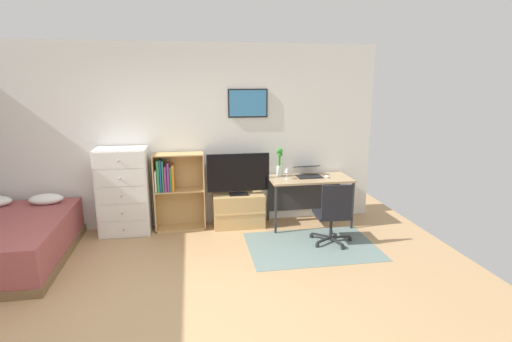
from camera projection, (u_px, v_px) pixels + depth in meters
The scene contains 14 objects.
ground_plane at pixel (173, 312), 3.75m from camera, with size 7.20×7.20×0.00m, color tan.
wall_back_with_posters at pixel (175, 137), 5.79m from camera, with size 6.12×0.09×2.70m.
area_rug at pixel (312, 246), 5.24m from camera, with size 1.70×1.20×0.01m, color slate.
bed at pixel (1, 242), 4.72m from camera, with size 1.52×1.92×0.65m.
dresser at pixel (124, 192), 5.57m from camera, with size 0.70×0.46×1.25m.
bookshelf at pixel (174, 186), 5.74m from camera, with size 0.73×0.30×1.14m.
tv_stand at pixel (239, 210), 5.93m from camera, with size 0.76×0.41×0.50m.
television at pixel (238, 174), 5.78m from camera, with size 0.93×0.16×0.62m.
desk at pixel (308, 185), 5.99m from camera, with size 1.22×0.61×0.74m.
office_chair at pixel (334, 212), 5.20m from camera, with size 0.57×0.58×0.86m.
laptop at pixel (308, 172), 5.98m from camera, with size 0.38×0.41×0.16m.
computer_mouse at pixel (327, 176), 5.90m from camera, with size 0.06×0.10×0.03m, color silver.
bamboo_vase at pixel (280, 160), 5.92m from camera, with size 0.09×0.10×0.44m.
wine_glass at pixel (287, 170), 5.76m from camera, with size 0.07×0.07×0.18m.
Camera 1 is at (0.23, -3.44, 2.17)m, focal length 27.50 mm.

